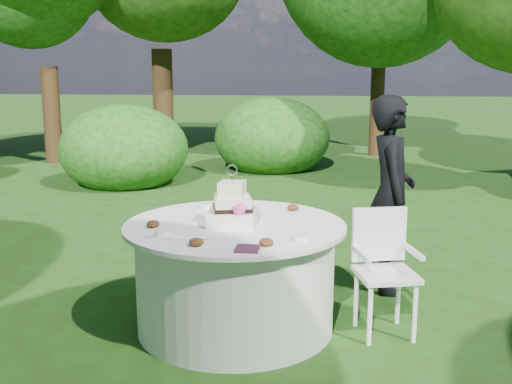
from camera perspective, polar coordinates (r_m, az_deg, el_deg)
ground at (r=4.46m, az=-1.96°, el=-12.64°), size 80.00×80.00×0.00m
napkins at (r=3.59m, az=-0.83°, el=-5.43°), size 0.14×0.14×0.02m
feather_plume at (r=3.87m, az=-7.40°, el=-4.29°), size 0.48×0.07×0.01m
guest at (r=5.07m, az=12.69°, el=-0.24°), size 0.40×0.60×1.63m
table at (r=4.32m, az=-2.00°, el=-7.93°), size 1.56×1.56×0.77m
cake at (r=4.16m, az=-2.26°, el=-1.58°), size 0.33×0.34×0.43m
chair at (r=4.31m, az=12.00°, el=-6.43°), size 0.48×0.47×0.87m
votives at (r=4.11m, az=-3.31°, el=-3.11°), size 1.00×0.93×0.04m
petal_cups at (r=4.01m, az=-2.60°, el=-3.40°), size 1.01×1.10×0.05m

